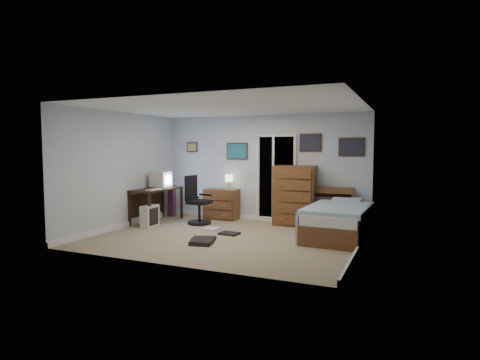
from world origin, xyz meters
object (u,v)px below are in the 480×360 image
office_chair (197,205)px  bed (339,221)px  tall_dresser (295,195)px  low_dresser (222,204)px  computer_desk (153,196)px

office_chair → bed: size_ratio=0.52×
office_chair → tall_dresser: 2.23m
bed → tall_dresser: bearing=144.6°
low_dresser → bed: bearing=-18.9°
tall_dresser → office_chair: bearing=-163.2°
low_dresser → bed: size_ratio=0.39×
tall_dresser → bed: size_ratio=0.63×
low_dresser → tall_dresser: bearing=-3.0°
computer_desk → office_chair: (1.07, 0.17, -0.18)m
tall_dresser → bed: 1.45m
office_chair → low_dresser: bearing=77.9°
computer_desk → low_dresser: computer_desk is taller
tall_dresser → bed: bearing=-40.2°
low_dresser → tall_dresser: size_ratio=0.61×
office_chair → low_dresser: 0.81m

